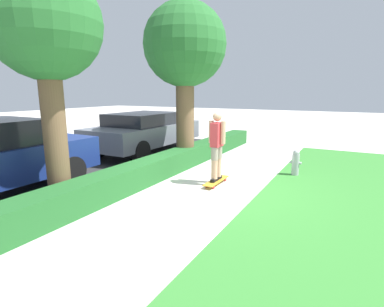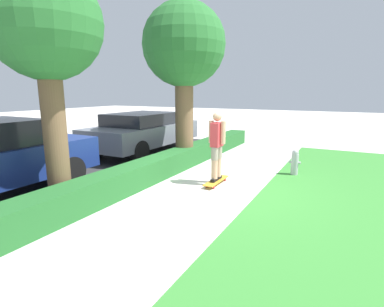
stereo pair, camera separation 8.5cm
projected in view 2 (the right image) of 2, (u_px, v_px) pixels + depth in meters
name	position (u px, v px, depth m)	size (l,w,h in m)	color
ground_plane	(213.00, 189.00, 6.70)	(60.00, 60.00, 0.00)	beige
grass_lawn_strip	(367.00, 213.00, 5.33)	(12.43, 4.00, 0.01)	#388433
street_asphalt	(80.00, 167.00, 8.63)	(12.43, 5.00, 0.01)	#2D2D30
hedge_row	(154.00, 169.00, 7.38)	(12.43, 0.60, 0.53)	#236028
skateboard	(216.00, 181.00, 7.02)	(1.00, 0.24, 0.10)	gold
skater_person	(217.00, 145.00, 6.84)	(0.48, 0.41, 1.59)	black
tree_near	(45.00, 30.00, 5.10)	(1.95, 1.95, 4.26)	brown
tree_mid	(184.00, 49.00, 8.35)	(2.33, 2.33, 4.59)	brown
parked_car_middle	(143.00, 131.00, 10.52)	(4.52, 2.00, 1.41)	slate
fire_hydrant	(295.00, 162.00, 7.75)	(0.18, 0.29, 0.67)	#ADADB2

